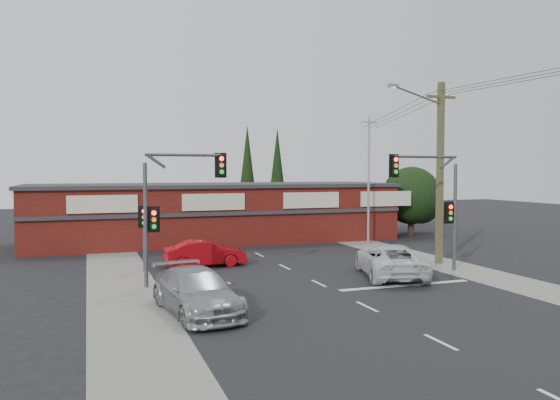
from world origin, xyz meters
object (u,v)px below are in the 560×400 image
object	(u,v)px
red_sedan	(205,253)
shop_building	(215,212)
utility_pole	(438,166)
silver_suv	(197,291)
white_suv	(390,260)

from	to	relation	value
red_sedan	shop_building	xyz separation A→B (m)	(2.97, 10.57, 1.42)
shop_building	utility_pole	xyz separation A→B (m)	(9.36, -14.00, 3.26)
red_sedan	utility_pole	distance (m)	13.62
silver_suv	red_sedan	size ratio (longest dim) A/B	1.25
white_suv	silver_suv	world-z (taller)	white_suv
utility_pole	white_suv	bearing A→B (deg)	-151.25
silver_suv	shop_building	size ratio (longest dim) A/B	0.20
white_suv	red_sedan	xyz separation A→B (m)	(-7.90, 5.86, -0.08)
white_suv	silver_suv	distance (m)	10.81
shop_building	utility_pole	bearing A→B (deg)	-56.24
white_suv	shop_building	xyz separation A→B (m)	(-4.93, 16.43, 1.34)
silver_suv	utility_pole	xyz separation A→B (m)	(14.60, 6.08, 4.61)
white_suv	red_sedan	world-z (taller)	white_suv
white_suv	utility_pole	size ratio (longest dim) A/B	0.57
shop_building	utility_pole	distance (m)	17.15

